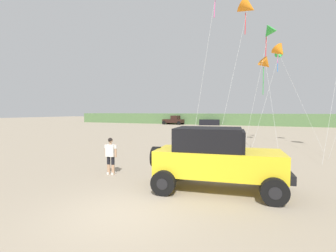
# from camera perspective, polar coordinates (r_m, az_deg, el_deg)

# --- Properties ---
(ground_plane) EXTENTS (220.00, 220.00, 0.00)m
(ground_plane) POSITION_cam_1_polar(r_m,az_deg,el_deg) (7.37, -10.68, -19.34)
(ground_plane) COLOR gray
(dune_ridge) EXTENTS (90.00, 7.43, 2.40)m
(dune_ridge) POSITION_cam_1_polar(r_m,az_deg,el_deg) (55.58, 20.99, 1.45)
(dune_ridge) COLOR #567A47
(dune_ridge) RESTS_ON ground_plane
(jeep) EXTENTS (4.98, 2.95, 2.26)m
(jeep) POSITION_cam_1_polar(r_m,az_deg,el_deg) (9.01, 11.16, -7.17)
(jeep) COLOR yellow
(jeep) RESTS_ON ground_plane
(person_watching) EXTENTS (0.62, 0.33, 1.67)m
(person_watching) POSITION_cam_1_polar(r_m,az_deg,el_deg) (11.37, -13.26, -6.35)
(person_watching) COLOR tan
(person_watching) RESTS_ON ground_plane
(cooler_box) EXTENTS (0.66, 0.56, 0.38)m
(cooler_box) POSITION_cam_1_polar(r_m,az_deg,el_deg) (9.35, -1.22, -13.08)
(cooler_box) COLOR #23519E
(cooler_box) RESTS_ON ground_plane
(distant_pickup) EXTENTS (4.72, 2.66, 1.98)m
(distant_pickup) POSITION_cam_1_polar(r_m,az_deg,el_deg) (54.32, 1.36, 1.35)
(distant_pickup) COLOR black
(distant_pickup) RESTS_ON ground_plane
(distant_sedan) EXTENTS (4.51, 2.83, 1.20)m
(distant_sedan) POSITION_cam_1_polar(r_m,az_deg,el_deg) (52.11, 9.60, 0.85)
(distant_sedan) COLOR black
(distant_sedan) RESTS_ON ground_plane
(kite_orange_streamer) EXTENTS (1.62, 6.34, 6.97)m
(kite_orange_streamer) POSITION_cam_1_polar(r_m,az_deg,el_deg) (19.84, 21.90, 13.24)
(kite_orange_streamer) COLOR orange
(kite_orange_streamer) RESTS_ON ground_plane
(kite_white_parafoil) EXTENTS (2.11, 4.79, 10.76)m
(kite_white_parafoil) POSITION_cam_1_polar(r_m,az_deg,el_deg) (19.32, 18.19, 24.87)
(kite_white_parafoil) COLOR orange
(kite_white_parafoil) RESTS_ON ground_plane
(kite_black_sled) EXTENTS (1.94, 3.35, 8.83)m
(kite_black_sled) POSITION_cam_1_polar(r_m,az_deg,el_deg) (19.26, 22.46, 19.51)
(kite_black_sled) COLOR green
(kite_black_sled) RESTS_ON ground_plane
(kite_yellow_diamond) EXTENTS (2.43, 5.31, 8.50)m
(kite_yellow_diamond) POSITION_cam_1_polar(r_m,az_deg,el_deg) (22.78, 24.69, 15.56)
(kite_yellow_diamond) COLOR orange
(kite_yellow_diamond) RESTS_ON ground_plane
(kite_blue_swept) EXTENTS (3.45, 5.69, 8.47)m
(kite_blue_swept) POSITION_cam_1_polar(r_m,az_deg,el_deg) (25.19, 24.68, 14.71)
(kite_blue_swept) COLOR green
(kite_blue_swept) RESTS_ON ground_plane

